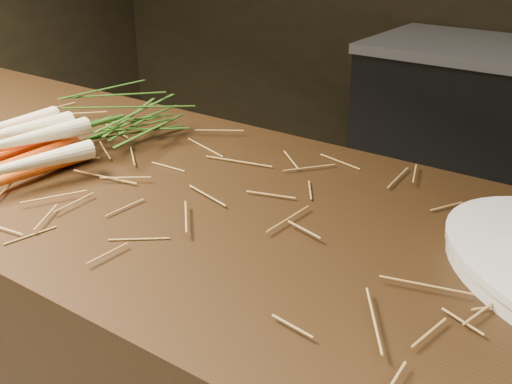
# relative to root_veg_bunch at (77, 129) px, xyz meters

# --- Properties ---
(straw_bedding) EXTENTS (1.40, 0.60, 0.02)m
(straw_bedding) POSITION_rel_root_veg_bunch_xyz_m (0.36, -0.01, -0.04)
(straw_bedding) COLOR olive
(straw_bedding) RESTS_ON main_counter
(root_veg_bunch) EXTENTS (0.22, 0.60, 0.11)m
(root_veg_bunch) POSITION_rel_root_veg_bunch_xyz_m (0.00, 0.00, 0.00)
(root_veg_bunch) COLOR orange
(root_veg_bunch) RESTS_ON main_counter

